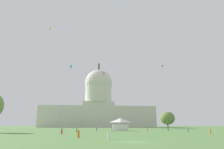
{
  "coord_description": "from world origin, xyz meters",
  "views": [
    {
      "loc": [
        -6.79,
        -32.81,
        2.71
      ],
      "look_at": [
        5.1,
        83.13,
        32.85
      ],
      "focal_mm": 31.16,
      "sensor_mm": 36.0,
      "label": 1
    }
  ],
  "objects_px": {
    "person_orange_mid_left": "(79,134)",
    "kite_green_low": "(107,111)",
    "person_purple_back_center": "(97,129)",
    "kite_lime_high": "(50,28)",
    "kite_blue_high": "(117,6)",
    "person_purple_mid_center": "(112,130)",
    "kite_yellow_mid": "(109,101)",
    "kite_white_mid": "(133,78)",
    "capitol_building": "(98,105)",
    "person_teal_near_tent": "(188,130)",
    "kite_black_mid": "(163,66)",
    "kite_violet_low": "(61,108)",
    "kite_cyan_mid": "(71,66)",
    "person_white_lawn_far_right": "(109,136)",
    "event_tent": "(120,124)",
    "tree_east_near": "(167,118)",
    "kite_red_high": "(86,73)",
    "person_denim_front_right": "(168,129)",
    "kite_magenta_mid": "(104,74)",
    "person_orange_aisle_center": "(148,130)",
    "person_orange_lawn_far_left": "(210,131)",
    "person_purple_near_tree_west": "(62,130)",
    "person_olive_back_right": "(77,130)",
    "person_red_edge_west": "(62,132)"
  },
  "relations": [
    {
      "from": "person_purple_near_tree_west",
      "to": "kite_blue_high",
      "type": "distance_m",
      "value": 60.32
    },
    {
      "from": "capitol_building",
      "to": "person_teal_near_tent",
      "type": "bearing_deg",
      "value": -78.49
    },
    {
      "from": "person_orange_mid_left",
      "to": "kite_blue_high",
      "type": "xyz_separation_m",
      "value": [
        13.02,
        36.14,
        56.02
      ]
    },
    {
      "from": "person_orange_mid_left",
      "to": "kite_cyan_mid",
      "type": "distance_m",
      "value": 60.11
    },
    {
      "from": "capitol_building",
      "to": "person_orange_lawn_far_left",
      "type": "xyz_separation_m",
      "value": [
        28.43,
        -157.53,
        -22.22
      ]
    },
    {
      "from": "person_denim_front_right",
      "to": "person_purple_back_center",
      "type": "xyz_separation_m",
      "value": [
        -32.87,
        1.4,
        0.07
      ]
    },
    {
      "from": "kite_lime_high",
      "to": "kite_cyan_mid",
      "type": "xyz_separation_m",
      "value": [
        9.5,
        10.7,
        -14.93
      ]
    },
    {
      "from": "capitol_building",
      "to": "kite_black_mid",
      "type": "distance_m",
      "value": 129.19
    },
    {
      "from": "kite_violet_low",
      "to": "kite_white_mid",
      "type": "relative_size",
      "value": 0.84
    },
    {
      "from": "person_purple_mid_center",
      "to": "kite_cyan_mid",
      "type": "distance_m",
      "value": 39.71
    },
    {
      "from": "kite_green_low",
      "to": "kite_black_mid",
      "type": "xyz_separation_m",
      "value": [
        20.75,
        -82.64,
        16.19
      ]
    },
    {
      "from": "person_orange_lawn_far_left",
      "to": "person_red_edge_west",
      "type": "bearing_deg",
      "value": 28.46
    },
    {
      "from": "kite_black_mid",
      "to": "event_tent",
      "type": "bearing_deg",
      "value": 174.42
    },
    {
      "from": "event_tent",
      "to": "tree_east_near",
      "type": "xyz_separation_m",
      "value": [
        38.61,
        41.78,
        4.28
      ]
    },
    {
      "from": "event_tent",
      "to": "kite_cyan_mid",
      "type": "height_order",
      "value": "kite_cyan_mid"
    },
    {
      "from": "kite_violet_low",
      "to": "person_olive_back_right",
      "type": "bearing_deg",
      "value": 84.55
    },
    {
      "from": "person_teal_near_tent",
      "to": "kite_yellow_mid",
      "type": "distance_m",
      "value": 116.61
    },
    {
      "from": "event_tent",
      "to": "kite_yellow_mid",
      "type": "bearing_deg",
      "value": 91.69
    },
    {
      "from": "person_purple_mid_center",
      "to": "kite_yellow_mid",
      "type": "distance_m",
      "value": 109.8
    },
    {
      "from": "person_denim_front_right",
      "to": "kite_blue_high",
      "type": "distance_m",
      "value": 62.17
    },
    {
      "from": "person_orange_lawn_far_left",
      "to": "person_purple_near_tree_west",
      "type": "relative_size",
      "value": 1.11
    },
    {
      "from": "kite_white_mid",
      "to": "kite_blue_high",
      "type": "distance_m",
      "value": 39.61
    },
    {
      "from": "person_orange_aisle_center",
      "to": "kite_magenta_mid",
      "type": "height_order",
      "value": "kite_magenta_mid"
    },
    {
      "from": "tree_east_near",
      "to": "kite_violet_low",
      "type": "bearing_deg",
      "value": -133.46
    },
    {
      "from": "kite_green_low",
      "to": "person_teal_near_tent",
      "type": "bearing_deg",
      "value": 59.77
    },
    {
      "from": "person_orange_aisle_center",
      "to": "kite_yellow_mid",
      "type": "relative_size",
      "value": 0.89
    },
    {
      "from": "kite_blue_high",
      "to": "kite_red_high",
      "type": "bearing_deg",
      "value": 31.01
    },
    {
      "from": "person_orange_mid_left",
      "to": "kite_green_low",
      "type": "xyz_separation_m",
      "value": [
        15.93,
        127.29,
        13.73
      ]
    },
    {
      "from": "person_orange_lawn_far_left",
      "to": "kite_cyan_mid",
      "type": "bearing_deg",
      "value": -4.87
    },
    {
      "from": "person_purple_near_tree_west",
      "to": "kite_blue_high",
      "type": "xyz_separation_m",
      "value": [
        22.0,
        -2.26,
        56.11
      ]
    },
    {
      "from": "person_white_lawn_far_right",
      "to": "kite_white_mid",
      "type": "relative_size",
      "value": 0.33
    },
    {
      "from": "person_orange_mid_left",
      "to": "kite_magenta_mid",
      "type": "relative_size",
      "value": 0.59
    },
    {
      "from": "kite_white_mid",
      "to": "capitol_building",
      "type": "bearing_deg",
      "value": 91.77
    },
    {
      "from": "person_white_lawn_far_right",
      "to": "person_purple_back_center",
      "type": "bearing_deg",
      "value": -39.12
    },
    {
      "from": "person_orange_mid_left",
      "to": "person_purple_back_center",
      "type": "distance_m",
      "value": 47.8
    },
    {
      "from": "person_purple_back_center",
      "to": "kite_lime_high",
      "type": "bearing_deg",
      "value": 53.07
    },
    {
      "from": "person_purple_mid_center",
      "to": "person_orange_mid_left",
      "type": "distance_m",
      "value": 35.49
    },
    {
      "from": "person_teal_near_tent",
      "to": "kite_red_high",
      "type": "xyz_separation_m",
      "value": [
        -42.52,
        118.78,
        51.99
      ]
    },
    {
      "from": "person_purple_back_center",
      "to": "person_orange_mid_left",
      "type": "bearing_deg",
      "value": 120.1
    },
    {
      "from": "person_orange_lawn_far_left",
      "to": "person_purple_back_center",
      "type": "height_order",
      "value": "person_orange_lawn_far_left"
    },
    {
      "from": "kite_lime_high",
      "to": "kite_blue_high",
      "type": "bearing_deg",
      "value": -55.17
    },
    {
      "from": "person_purple_mid_center",
      "to": "person_orange_mid_left",
      "type": "relative_size",
      "value": 0.95
    },
    {
      "from": "person_white_lawn_far_right",
      "to": "person_orange_aisle_center",
      "type": "height_order",
      "value": "person_white_lawn_far_right"
    },
    {
      "from": "kite_magenta_mid",
      "to": "kite_red_high",
      "type": "distance_m",
      "value": 102.92
    },
    {
      "from": "kite_violet_low",
      "to": "kite_cyan_mid",
      "type": "xyz_separation_m",
      "value": [
        -0.89,
        28.5,
        23.08
      ]
    },
    {
      "from": "person_white_lawn_far_right",
      "to": "event_tent",
      "type": "bearing_deg",
      "value": -50.76
    },
    {
      "from": "kite_magenta_mid",
      "to": "person_purple_back_center",
      "type": "bearing_deg",
      "value": 16.34
    },
    {
      "from": "person_olive_back_right",
      "to": "person_purple_back_center",
      "type": "distance_m",
      "value": 17.34
    },
    {
      "from": "person_orange_lawn_far_left",
      "to": "kite_yellow_mid",
      "type": "height_order",
      "value": "kite_yellow_mid"
    },
    {
      "from": "event_tent",
      "to": "person_olive_back_right",
      "type": "bearing_deg",
      "value": -138.67
    }
  ]
}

